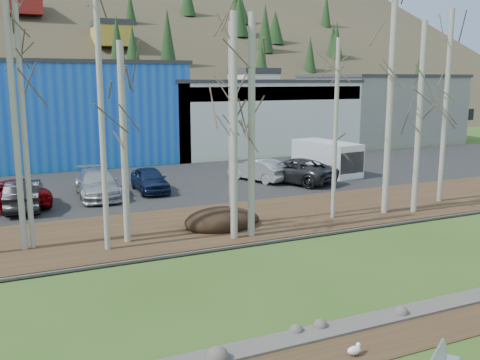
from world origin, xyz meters
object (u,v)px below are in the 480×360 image
seagull (354,350)px  car_2 (14,193)px  van_white (329,158)px  car_4 (150,180)px  car_1 (24,195)px  car_6 (293,170)px  car_5 (259,170)px  car_3 (97,184)px

seagull → car_2: (-7.04, 20.42, 0.69)m
van_white → car_4: bearing=175.0°
car_1 → car_6: bearing=-171.1°
seagull → car_1: 20.52m
car_1 → car_6: size_ratio=0.82×
car_1 → van_white: 20.37m
car_1 → car_5: car_1 is taller
seagull → car_2: car_2 is taller
seagull → van_white: (13.69, 21.44, 1.12)m
seagull → car_4: 21.06m
seagull → car_5: 22.89m
car_2 → van_white: (20.74, 1.03, 0.43)m
car_4 → car_5: bearing=4.3°
seagull → car_2: 21.61m
seagull → car_6: car_6 is taller
car_1 → car_4: bearing=-160.1°
van_white → seagull: bearing=-129.3°
seagull → car_4: car_4 is taller
car_2 → car_3: 4.47m
car_3 → car_4: 3.16m
car_4 → car_1: bearing=-165.6°
car_6 → seagull: bearing=39.2°
car_5 → car_1: bearing=-11.0°
car_4 → car_3: bearing=-173.9°
car_2 → van_white: size_ratio=0.95×
car_2 → van_white: 20.77m
seagull → van_white: size_ratio=0.08×
seagull → car_3: car_3 is taller
car_1 → car_4: car_1 is taller
car_2 → car_5: car_5 is taller
car_2 → car_5: size_ratio=1.17×
car_5 → van_white: 5.61m
car_5 → van_white: (5.59, 0.05, 0.42)m
seagull → car_6: size_ratio=0.08×
car_6 → car_2: bearing=-25.9°
car_5 → car_6: (1.83, -1.47, 0.06)m
car_2 → seagull: bearing=93.4°
car_3 → car_6: (12.53, -0.86, 0.01)m
car_4 → car_5: (7.54, 0.36, 0.02)m
car_1 → van_white: (20.27, 2.02, 0.38)m
car_1 → car_3: bearing=-153.8°
car_3 → car_5: size_ratio=1.20×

